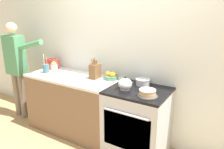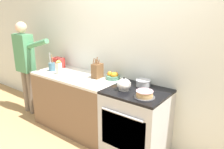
{
  "view_description": "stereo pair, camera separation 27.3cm",
  "coord_description": "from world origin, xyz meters",
  "px_view_note": "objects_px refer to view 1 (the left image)",
  "views": [
    {
      "loc": [
        1.41,
        -2.03,
        1.86
      ],
      "look_at": [
        -0.01,
        0.29,
        1.04
      ],
      "focal_mm": 35.0,
      "sensor_mm": 36.0,
      "label": 1
    },
    {
      "loc": [
        1.63,
        -1.88,
        1.86
      ],
      "look_at": [
        -0.01,
        0.29,
        1.04
      ],
      "focal_mm": 35.0,
      "sensor_mm": 36.0,
      "label": 2
    }
  ],
  "objects_px": {
    "person_baker": "(16,62)",
    "tea_kettle": "(125,84)",
    "layer_cake": "(147,93)",
    "utensil_crock": "(46,68)",
    "mixing_bowl": "(143,82)",
    "milk_carton": "(54,69)",
    "fruit_bowl": "(111,76)",
    "knife_block": "(95,71)",
    "stove_range": "(137,122)",
    "toaster": "(52,64)"
  },
  "relations": [
    {
      "from": "layer_cake",
      "to": "tea_kettle",
      "type": "xyz_separation_m",
      "value": [
        -0.32,
        0.06,
        0.03
      ]
    },
    {
      "from": "layer_cake",
      "to": "tea_kettle",
      "type": "height_order",
      "value": "tea_kettle"
    },
    {
      "from": "layer_cake",
      "to": "person_baker",
      "type": "bearing_deg",
      "value": 180.0
    },
    {
      "from": "mixing_bowl",
      "to": "fruit_bowl",
      "type": "relative_size",
      "value": 0.97
    },
    {
      "from": "stove_range",
      "to": "utensil_crock",
      "type": "bearing_deg",
      "value": -178.02
    },
    {
      "from": "milk_carton",
      "to": "knife_block",
      "type": "bearing_deg",
      "value": 19.97
    },
    {
      "from": "knife_block",
      "to": "tea_kettle",
      "type": "bearing_deg",
      "value": -17.09
    },
    {
      "from": "layer_cake",
      "to": "toaster",
      "type": "height_order",
      "value": "toaster"
    },
    {
      "from": "utensil_crock",
      "to": "person_baker",
      "type": "height_order",
      "value": "person_baker"
    },
    {
      "from": "stove_range",
      "to": "person_baker",
      "type": "relative_size",
      "value": 0.54
    },
    {
      "from": "fruit_bowl",
      "to": "toaster",
      "type": "height_order",
      "value": "toaster"
    },
    {
      "from": "stove_range",
      "to": "utensil_crock",
      "type": "relative_size",
      "value": 2.97
    },
    {
      "from": "tea_kettle",
      "to": "person_baker",
      "type": "bearing_deg",
      "value": -178.38
    },
    {
      "from": "layer_cake",
      "to": "fruit_bowl",
      "type": "distance_m",
      "value": 0.76
    },
    {
      "from": "tea_kettle",
      "to": "knife_block",
      "type": "xyz_separation_m",
      "value": [
        -0.59,
        0.18,
        0.04
      ]
    },
    {
      "from": "mixing_bowl",
      "to": "person_baker",
      "type": "distance_m",
      "value": 2.21
    },
    {
      "from": "knife_block",
      "to": "utensil_crock",
      "type": "bearing_deg",
      "value": -169.21
    },
    {
      "from": "stove_range",
      "to": "toaster",
      "type": "relative_size",
      "value": 4.08
    },
    {
      "from": "stove_range",
      "to": "mixing_bowl",
      "type": "bearing_deg",
      "value": 97.57
    },
    {
      "from": "toaster",
      "to": "person_baker",
      "type": "distance_m",
      "value": 0.62
    },
    {
      "from": "tea_kettle",
      "to": "person_baker",
      "type": "height_order",
      "value": "person_baker"
    },
    {
      "from": "layer_cake",
      "to": "person_baker",
      "type": "xyz_separation_m",
      "value": [
        -2.39,
        0.0,
        0.06
      ]
    },
    {
      "from": "toaster",
      "to": "mixing_bowl",
      "type": "bearing_deg",
      "value": 1.38
    },
    {
      "from": "layer_cake",
      "to": "mixing_bowl",
      "type": "distance_m",
      "value": 0.38
    },
    {
      "from": "knife_block",
      "to": "fruit_bowl",
      "type": "xyz_separation_m",
      "value": [
        0.23,
        0.08,
        -0.06
      ]
    },
    {
      "from": "layer_cake",
      "to": "utensil_crock",
      "type": "distance_m",
      "value": 1.76
    },
    {
      "from": "utensil_crock",
      "to": "fruit_bowl",
      "type": "xyz_separation_m",
      "value": [
        1.07,
        0.24,
        -0.02
      ]
    },
    {
      "from": "knife_block",
      "to": "person_baker",
      "type": "relative_size",
      "value": 0.18
    },
    {
      "from": "layer_cake",
      "to": "mixing_bowl",
      "type": "relative_size",
      "value": 1.24
    },
    {
      "from": "layer_cake",
      "to": "milk_carton",
      "type": "distance_m",
      "value": 1.52
    },
    {
      "from": "fruit_bowl",
      "to": "person_baker",
      "type": "distance_m",
      "value": 1.73
    },
    {
      "from": "knife_block",
      "to": "utensil_crock",
      "type": "xyz_separation_m",
      "value": [
        -0.84,
        -0.16,
        -0.04
      ]
    },
    {
      "from": "fruit_bowl",
      "to": "mixing_bowl",
      "type": "bearing_deg",
      "value": 0.14
    },
    {
      "from": "fruit_bowl",
      "to": "layer_cake",
      "type": "bearing_deg",
      "value": -25.25
    },
    {
      "from": "toaster",
      "to": "stove_range",
      "type": "bearing_deg",
      "value": -5.14
    },
    {
      "from": "utensil_crock",
      "to": "knife_block",
      "type": "bearing_deg",
      "value": 10.79
    },
    {
      "from": "knife_block",
      "to": "toaster",
      "type": "bearing_deg",
      "value": 177.25
    },
    {
      "from": "milk_carton",
      "to": "tea_kettle",
      "type": "bearing_deg",
      "value": 1.65
    },
    {
      "from": "tea_kettle",
      "to": "person_baker",
      "type": "relative_size",
      "value": 0.13
    },
    {
      "from": "mixing_bowl",
      "to": "layer_cake",
      "type": "bearing_deg",
      "value": -58.33
    },
    {
      "from": "tea_kettle",
      "to": "toaster",
      "type": "distance_m",
      "value": 1.53
    },
    {
      "from": "person_baker",
      "to": "tea_kettle",
      "type": "bearing_deg",
      "value": 10.9
    },
    {
      "from": "layer_cake",
      "to": "milk_carton",
      "type": "bearing_deg",
      "value": 179.08
    },
    {
      "from": "mixing_bowl",
      "to": "milk_carton",
      "type": "bearing_deg",
      "value": -167.09
    },
    {
      "from": "tea_kettle",
      "to": "fruit_bowl",
      "type": "bearing_deg",
      "value": 144.03
    },
    {
      "from": "mixing_bowl",
      "to": "knife_block",
      "type": "distance_m",
      "value": 0.72
    },
    {
      "from": "toaster",
      "to": "milk_carton",
      "type": "bearing_deg",
      "value": -38.85
    },
    {
      "from": "tea_kettle",
      "to": "fruit_bowl",
      "type": "relative_size",
      "value": 1.06
    },
    {
      "from": "mixing_bowl",
      "to": "milk_carton",
      "type": "xyz_separation_m",
      "value": [
        -1.31,
        -0.3,
        0.06
      ]
    },
    {
      "from": "layer_cake",
      "to": "utensil_crock",
      "type": "relative_size",
      "value": 0.8
    }
  ]
}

